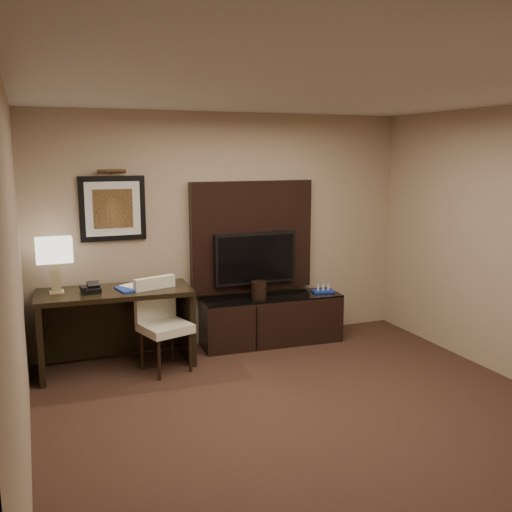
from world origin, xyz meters
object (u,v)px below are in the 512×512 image
ice_bucket (259,290)px  minibar_tray (323,288)px  desk (116,329)px  table_lamp (55,264)px  desk_chair (165,327)px  desk_phone (91,289)px  credenza (271,320)px  tv (255,258)px

ice_bucket → minibar_tray: (0.85, -0.00, -0.05)m
desk → minibar_tray: 2.50m
table_lamp → ice_bucket: (2.21, -0.02, -0.46)m
desk_chair → desk_phone: size_ratio=5.24×
credenza → minibar_tray: 0.75m
desk → desk_chair: size_ratio=1.65×
table_lamp → desk_phone: table_lamp is taller
ice_bucket → tv: bearing=81.8°
ice_bucket → minibar_tray: 0.85m
table_lamp → minibar_tray: table_lamp is taller
table_lamp → tv: bearing=4.0°
tv → desk_chair: 1.44m
credenza → tv: (-0.15, 0.14, 0.73)m
desk_chair → desk: bearing=130.4°
tv → desk_chair: size_ratio=1.05×
credenza → tv: tv is taller
desk_phone → minibar_tray: size_ratio=0.70×
table_lamp → desk_phone: (0.32, -0.12, -0.25)m
table_lamp → ice_bucket: 2.26m
credenza → ice_bucket: 0.43m
desk → tv: size_ratio=1.57×
credenza → tv: 0.76m
desk → minibar_tray: size_ratio=6.06×
tv → desk_chair: tv is taller
desk_chair → table_lamp: (-1.02, 0.38, 0.66)m
desk → ice_bucket: (1.65, 0.06, 0.26)m
credenza → tv: size_ratio=1.67×
desk_chair → table_lamp: 1.27m
desk_chair → desk_phone: 0.85m
desk_chair → minibar_tray: size_ratio=3.68×
table_lamp → minibar_tray: 3.10m
ice_bucket → table_lamp: bearing=179.5°
desk → desk_phone: bearing=-167.8°
desk_chair → desk_phone: desk_chair is taller
desk → credenza: 1.83m
credenza → minibar_tray: size_ratio=6.45×
ice_bucket → minibar_tray: bearing=-0.1°
desk → credenza: size_ratio=0.94×
desk_chair → minibar_tray: (2.03, 0.36, 0.14)m
credenza → ice_bucket: ice_bucket is taller
desk_chair → minibar_tray: desk_chair is taller
credenza → ice_bucket: size_ratio=8.23×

